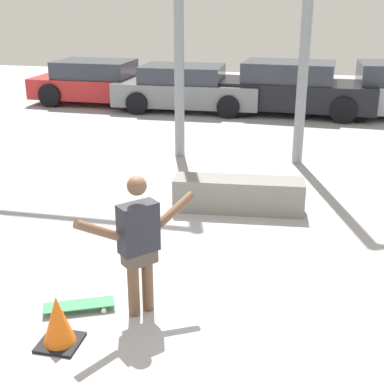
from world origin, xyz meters
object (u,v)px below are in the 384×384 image
skateboard (79,305)px  parked_car_red (99,83)px  parked_car_grey (187,89)px  parked_car_black (292,89)px  skateboarder (139,240)px  grind_box (238,195)px  traffic_cone (58,321)px

skateboard → parked_car_red: 11.62m
parked_car_grey → parked_car_black: parked_car_black is taller
skateboarder → parked_car_red: bearing=65.8°
parked_car_red → grind_box: bearing=-54.4°
parked_car_grey → traffic_cone: 11.15m
parked_car_black → traffic_cone: parked_car_black is taller
skateboard → traffic_cone: 0.62m
grind_box → parked_car_black: (0.51, 7.46, 0.44)m
skateboard → traffic_cone: traffic_cone is taller
parked_car_black → traffic_cone: size_ratio=8.67×
traffic_cone → parked_car_black: bearing=81.2°
grind_box → parked_car_grey: (-2.49, 7.31, 0.36)m
skateboarder → grind_box: 3.17m
grind_box → parked_car_black: parked_car_black is taller
skateboard → parked_car_red: (-4.03, 10.89, 0.57)m
skateboarder → parked_car_red: skateboarder is taller
parked_car_grey → skateboarder: bearing=-81.0°
skateboarder → parked_car_red: (-4.69, 10.77, -0.21)m
traffic_cone → grind_box: bearing=71.8°
grind_box → traffic_cone: bearing=-108.2°
skateboarder → skateboard: bearing=142.7°
skateboarder → traffic_cone: 1.10m
parked_car_black → parked_car_grey: bearing=-173.7°
parked_car_grey → traffic_cone: (1.25, -11.08, -0.37)m
skateboarder → parked_car_grey: (-1.86, 10.37, -0.22)m
parked_car_red → traffic_cone: size_ratio=7.89×
grind_box → parked_car_red: parked_car_red is taller
parked_car_red → parked_car_black: parked_car_black is taller
traffic_cone → skateboard: bearing=95.3°
grind_box → parked_car_black: size_ratio=0.44×
skateboard → parked_car_grey: 10.57m
skateboard → traffic_cone: (0.05, -0.59, 0.19)m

